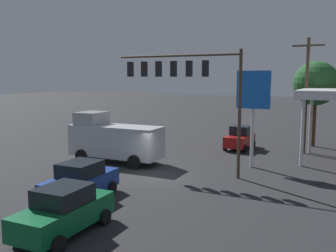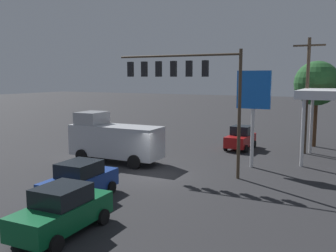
# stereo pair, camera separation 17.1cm
# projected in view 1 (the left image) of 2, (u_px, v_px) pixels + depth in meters

# --- Properties ---
(ground_plane) EXTENTS (200.00, 200.00, 0.00)m
(ground_plane) POSITION_uv_depth(u_px,v_px,m) (154.00, 175.00, 23.55)
(ground_plane) COLOR #262628
(traffic_signal_assembly) EXTENTS (8.45, 0.43, 7.77)m
(traffic_signal_assembly) POSITION_uv_depth(u_px,v_px,m) (185.00, 78.00, 23.68)
(traffic_signal_assembly) COLOR #473828
(traffic_signal_assembly) RESTS_ON ground
(utility_pole) EXTENTS (2.40, 0.26, 9.18)m
(utility_pole) POSITION_uv_depth(u_px,v_px,m) (306.00, 93.00, 29.64)
(utility_pole) COLOR #473828
(utility_pole) RESTS_ON ground
(price_sign) EXTENTS (2.25, 0.27, 6.56)m
(price_sign) POSITION_uv_depth(u_px,v_px,m) (253.00, 96.00, 25.08)
(price_sign) COLOR silver
(price_sign) RESTS_ON ground
(hatchback_crossing) EXTENTS (2.03, 3.84, 1.97)m
(hatchback_crossing) POSITION_uv_depth(u_px,v_px,m) (240.00, 138.00, 32.05)
(hatchback_crossing) COLOR maroon
(hatchback_crossing) RESTS_ON ground
(delivery_truck) EXTENTS (6.84, 2.66, 3.58)m
(delivery_truck) POSITION_uv_depth(u_px,v_px,m) (114.00, 139.00, 26.96)
(delivery_truck) COLOR silver
(delivery_truck) RESTS_ON ground
(sedan_waiting) EXTENTS (2.17, 4.46, 1.93)m
(sedan_waiting) POSITION_uv_depth(u_px,v_px,m) (64.00, 211.00, 14.65)
(sedan_waiting) COLOR #0C592D
(sedan_waiting) RESTS_ON ground
(sedan_far) EXTENTS (2.19, 4.47, 1.93)m
(sedan_far) POSITION_uv_depth(u_px,v_px,m) (81.00, 181.00, 18.80)
(sedan_far) COLOR navy
(sedan_far) RESTS_ON ground
(street_tree) EXTENTS (3.88, 3.88, 7.53)m
(street_tree) POSITION_uv_depth(u_px,v_px,m) (316.00, 84.00, 32.61)
(street_tree) COLOR #4C331E
(street_tree) RESTS_ON ground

